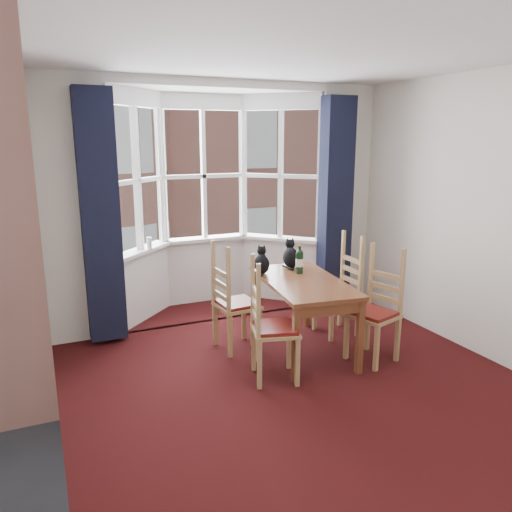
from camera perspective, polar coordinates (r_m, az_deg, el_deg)
floor at (r=4.37m, az=7.31°, el=-16.39°), size 4.50×4.50×0.00m
ceiling at (r=3.85m, az=8.64°, el=22.79°), size 4.50×4.50×0.00m
wall_left at (r=3.31m, az=-23.05°, el=-1.01°), size 0.00×4.50×4.50m
wall_right at (r=5.20m, az=27.10°, el=3.49°), size 0.00×4.50×4.50m
wall_back_pier_left at (r=5.54m, az=-19.97°, el=4.68°), size 0.70×0.12×2.80m
wall_back_pier_right at (r=6.63m, az=9.92°, el=6.59°), size 0.70×0.12×2.80m
bay_window at (r=6.35m, az=-5.26°, el=6.44°), size 2.76×0.94×2.80m
curtain_left at (r=5.39m, az=-17.34°, el=4.11°), size 0.38×0.22×2.60m
curtain_right at (r=6.36m, az=9.07°, el=5.89°), size 0.38×0.22×2.60m
dining_table at (r=5.09m, az=5.41°, el=-3.81°), size 0.90×1.45×0.76m
chair_left_near at (r=4.54m, az=1.05°, el=-8.49°), size 0.50×0.51×0.92m
chair_left_far at (r=5.15m, az=-3.10°, el=-5.77°), size 0.43×0.45×0.92m
chair_right_near at (r=5.11m, az=13.85°, el=-6.32°), size 0.50×0.52×0.92m
chair_right_far at (r=5.69m, az=10.00°, el=-4.09°), size 0.40×0.42×0.92m
cat_left at (r=5.27m, az=0.66°, el=-0.74°), size 0.22×0.25×0.30m
cat_right at (r=5.53m, az=4.00°, el=0.01°), size 0.23×0.27×0.33m
wine_bottle at (r=5.28m, az=4.98°, el=-0.54°), size 0.08×0.08×0.31m
candle_tall at (r=6.07m, az=-12.10°, el=1.46°), size 0.06×0.06×0.14m
street at (r=36.46m, az=-20.04°, el=-0.37°), size 80.00×80.00×0.00m
tenement_building at (r=17.36m, az=-17.50°, el=10.93°), size 18.40×7.80×15.20m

